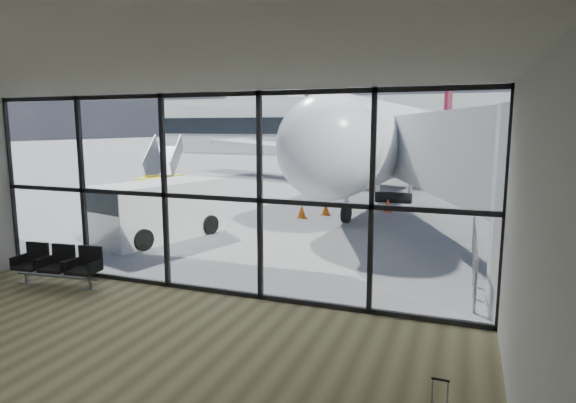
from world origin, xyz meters
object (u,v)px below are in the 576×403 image
Objects in this scene: airliner at (416,139)px; service_van at (156,210)px; mobile_stairs at (161,182)px; seating_row at (60,263)px; belt_loader at (329,173)px.

service_van is (-6.49, -19.63, -2.02)m from airliner.
airliner reaches higher than mobile_stairs.
seating_row is 25.34m from airliner.
mobile_stairs is at bearing -139.91° from airliner.
service_van is at bearing 92.88° from seating_row.
airliner reaches higher than seating_row.
service_van is 1.18× the size of mobile_stairs.
mobile_stairs is (-7.64, -9.04, 0.07)m from belt_loader.
service_van is at bearing -73.01° from mobile_stairs.
mobile_stairs is (-7.68, 14.93, 0.09)m from seating_row.
service_van is 1.26× the size of belt_loader.
airliner is 6.27m from belt_loader.
service_van reaches higher than seating_row.
seating_row is at bearing -103.08° from belt_loader.
belt_loader reaches higher than seating_row.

